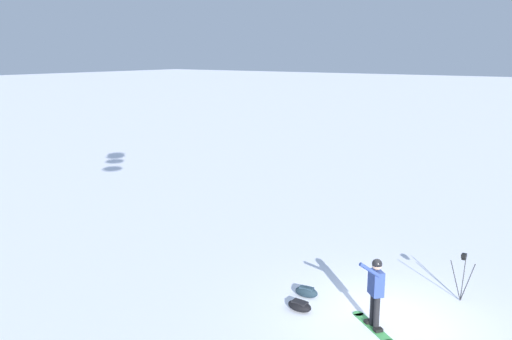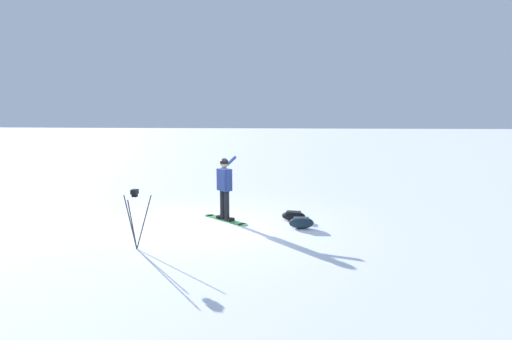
# 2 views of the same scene
# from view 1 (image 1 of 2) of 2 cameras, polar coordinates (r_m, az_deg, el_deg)

# --- Properties ---
(ground_plane) EXTENTS (300.00, 300.00, 0.00)m
(ground_plane) POSITION_cam_1_polar(r_m,az_deg,el_deg) (14.16, 13.95, -15.34)
(ground_plane) COLOR white
(snowboarder) EXTENTS (0.50, 0.77, 1.79)m
(snowboarder) POSITION_cam_1_polar(r_m,az_deg,el_deg) (13.32, 12.58, -11.92)
(snowboarder) COLOR black
(snowboarder) RESTS_ON ground_plane
(snowboard) EXTENTS (1.45, 1.13, 0.10)m
(snowboard) POSITION_cam_1_polar(r_m,az_deg,el_deg) (13.77, 12.34, -15.97)
(snowboard) COLOR #3F994C
(snowboard) RESTS_ON ground_plane
(gear_bag_large) EXTENTS (0.68, 0.43, 0.26)m
(gear_bag_large) POSITION_cam_1_polar(r_m,az_deg,el_deg) (14.25, 4.66, -14.17)
(gear_bag_large) COLOR black
(gear_bag_large) RESTS_ON ground_plane
(camera_tripod) EXTENTS (0.62, 0.62, 1.33)m
(camera_tripod) POSITION_cam_1_polar(r_m,az_deg,el_deg) (15.41, 21.14, -9.62)
(camera_tripod) COLOR #262628
(camera_tripod) RESTS_ON ground_plane
(gear_bag_small) EXTENTS (0.68, 0.38, 0.30)m
(gear_bag_small) POSITION_cam_1_polar(r_m,az_deg,el_deg) (14.96, 5.38, -12.75)
(gear_bag_small) COLOR #192833
(gear_bag_small) RESTS_ON ground_plane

